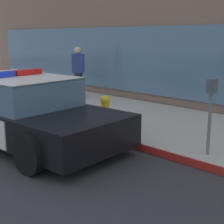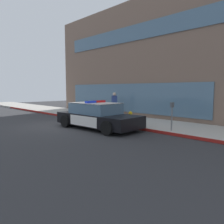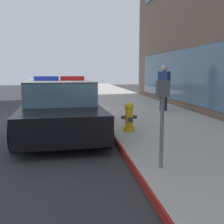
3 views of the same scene
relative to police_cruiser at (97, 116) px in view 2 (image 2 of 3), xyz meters
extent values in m
plane|color=#303033|center=(-2.22, -0.83, -0.68)|extent=(48.00, 48.00, 0.00)
cube|color=#B2ADA3|center=(-2.22, 3.03, -0.60)|extent=(48.00, 3.49, 0.15)
cube|color=maroon|center=(-2.22, 1.27, -0.60)|extent=(28.80, 0.04, 0.14)
cube|color=#7A6051|center=(0.19, 10.26, 3.53)|extent=(21.89, 10.88, 8.43)
cube|color=slate|center=(-2.44, 4.79, 0.77)|extent=(13.13, 0.08, 2.10)
cube|color=slate|center=(0.19, 4.79, 5.39)|extent=(18.39, 0.08, 1.10)
cube|color=black|center=(0.06, 0.00, -0.18)|extent=(4.97, 2.16, 0.60)
cube|color=silver|center=(1.61, 0.09, -0.01)|extent=(1.76, 1.94, 0.05)
cube|color=silver|center=(-1.64, -0.09, -0.01)|extent=(1.47, 1.93, 0.05)
cube|color=silver|center=(-0.09, 0.95, -0.18)|extent=(2.04, 0.15, 0.51)
cube|color=silver|center=(0.01, -0.96, -0.18)|extent=(2.04, 0.15, 0.51)
cube|color=yellow|center=(-0.09, 0.97, -0.18)|extent=(0.22, 0.02, 0.26)
cube|color=slate|center=(-0.14, -0.01, 0.39)|extent=(2.63, 1.84, 0.60)
cube|color=silver|center=(-0.14, -0.01, 0.68)|extent=(2.63, 1.84, 0.04)
cube|color=red|center=(-0.16, 0.33, 0.76)|extent=(0.24, 0.65, 0.11)
cube|color=blue|center=(-0.12, -0.35, 0.76)|extent=(0.24, 0.65, 0.11)
cylinder|color=black|center=(1.61, 1.04, -0.34)|extent=(0.69, 0.26, 0.68)
cylinder|color=black|center=(1.72, -0.85, -0.34)|extent=(0.69, 0.26, 0.68)
cylinder|color=black|center=(-1.60, 0.86, -0.34)|extent=(0.69, 0.26, 0.68)
cylinder|color=black|center=(-1.49, -1.03, -0.34)|extent=(0.69, 0.26, 0.68)
cylinder|color=gold|center=(0.84, 1.71, -0.48)|extent=(0.28, 0.28, 0.10)
cylinder|color=gold|center=(0.84, 1.71, -0.20)|extent=(0.19, 0.19, 0.45)
sphere|color=gold|center=(0.84, 1.71, 0.09)|extent=(0.22, 0.22, 0.22)
cylinder|color=#333338|center=(0.84, 1.71, 0.16)|extent=(0.06, 0.06, 0.05)
cylinder|color=#333338|center=(0.84, 1.56, -0.18)|extent=(0.09, 0.10, 0.09)
cylinder|color=#333338|center=(0.84, 1.85, -0.18)|extent=(0.09, 0.10, 0.09)
cylinder|color=#333338|center=(0.99, 1.71, -0.22)|extent=(0.10, 0.12, 0.12)
cylinder|color=#23232D|center=(-2.57, 3.77, -0.10)|extent=(0.28, 0.28, 0.85)
cube|color=navy|center=(-2.57, 3.77, 0.63)|extent=(0.47, 0.46, 0.62)
sphere|color=beige|center=(-2.57, 3.77, 1.06)|extent=(0.24, 0.24, 0.24)
cylinder|color=slate|center=(3.50, 1.65, 0.02)|extent=(0.06, 0.06, 1.10)
cube|color=#474C51|center=(3.50, 1.65, 0.69)|extent=(0.12, 0.18, 0.24)
camera|label=1|loc=(6.23, -3.55, 1.51)|focal=53.62mm
camera|label=2|loc=(9.12, -7.59, 1.44)|focal=35.87mm
camera|label=3|loc=(7.43, 0.30, 0.95)|focal=44.08mm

